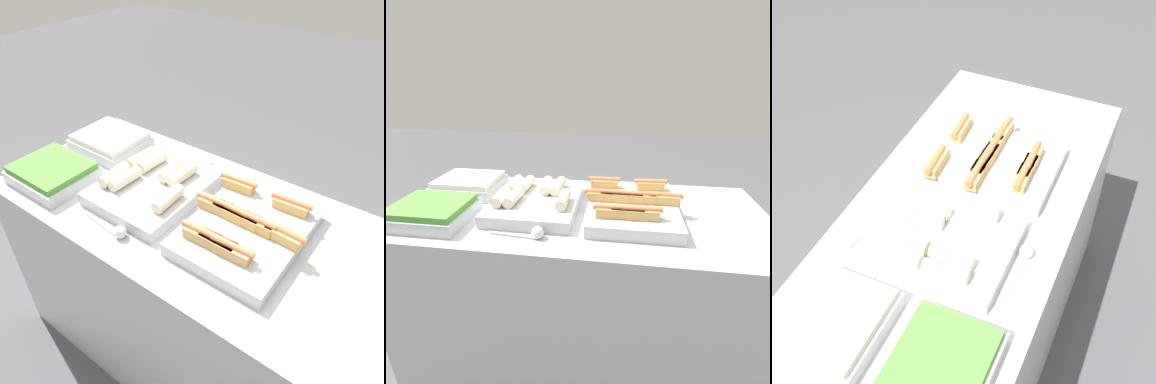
{
  "view_description": "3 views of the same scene",
  "coord_description": "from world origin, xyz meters",
  "views": [
    {
      "loc": [
        0.6,
        -0.83,
        1.74
      ],
      "look_at": [
        -0.01,
        0.0,
        0.95
      ],
      "focal_mm": 35.0,
      "sensor_mm": 36.0,
      "label": 1
    },
    {
      "loc": [
        0.15,
        -1.13,
        1.42
      ],
      "look_at": [
        -0.01,
        0.0,
        0.95
      ],
      "focal_mm": 28.0,
      "sensor_mm": 36.0,
      "label": 2
    },
    {
      "loc": [
        -1.13,
        -0.49,
        2.16
      ],
      "look_at": [
        -0.01,
        0.0,
        0.95
      ],
      "focal_mm": 50.0,
      "sensor_mm": 36.0,
      "label": 3
    }
  ],
  "objects": [
    {
      "name": "serving_spoon_far",
      "position": [
        -0.13,
        0.25,
        0.89
      ],
      "size": [
        0.22,
        0.04,
        0.04
      ],
      "color": "silver",
      "rests_on": "counter"
    },
    {
      "name": "ground_plane",
      "position": [
        0.0,
        0.0,
        0.0
      ],
      "size": [
        12.0,
        12.0,
        0.0
      ],
      "primitive_type": "plane",
      "color": "#4C4C51"
    },
    {
      "name": "tray_hotdogs",
      "position": [
        0.21,
        -0.0,
        0.91
      ],
      "size": [
        0.39,
        0.47,
        0.1
      ],
      "color": "#B7BABF",
      "rests_on": "counter"
    },
    {
      "name": "tray_side_back",
      "position": [
        -0.56,
        0.13,
        0.91
      ],
      "size": [
        0.29,
        0.26,
        0.07
      ],
      "color": "#B7BABF",
      "rests_on": "counter"
    },
    {
      "name": "tray_wraps",
      "position": [
        -0.19,
        0.0,
        0.91
      ],
      "size": [
        0.35,
        0.44,
        0.09
      ],
      "color": "#B7BABF",
      "rests_on": "counter"
    },
    {
      "name": "counter",
      "position": [
        0.0,
        0.0,
        0.44
      ],
      "size": [
        1.52,
        0.72,
        0.87
      ],
      "color": "#B7BABF",
      "rests_on": "ground_plane"
    },
    {
      "name": "tray_side_front",
      "position": [
        -0.56,
        -0.18,
        0.91
      ],
      "size": [
        0.29,
        0.26,
        0.07
      ],
      "color": "#B7BABF",
      "rests_on": "counter"
    },
    {
      "name": "serving_spoon_near",
      "position": [
        -0.13,
        -0.25,
        0.89
      ],
      "size": [
        0.2,
        0.04,
        0.04
      ],
      "color": "silver",
      "rests_on": "counter"
    }
  ]
}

